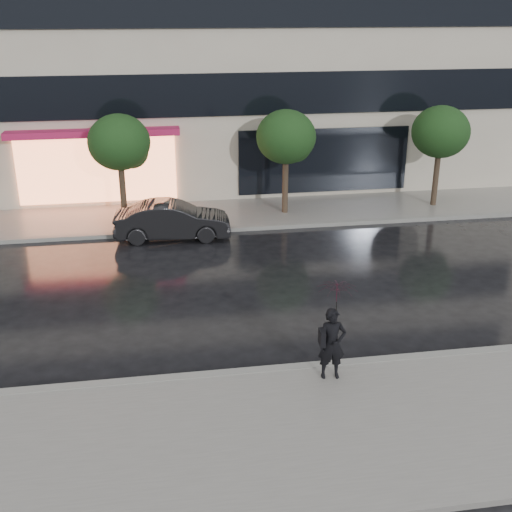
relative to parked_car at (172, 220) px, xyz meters
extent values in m
plane|color=black|center=(1.32, -8.07, -0.65)|extent=(120.00, 120.00, 0.00)
cube|color=slate|center=(1.32, -11.32, -0.59)|extent=(60.00, 4.50, 0.12)
cube|color=slate|center=(1.32, 2.18, -0.59)|extent=(60.00, 3.50, 0.12)
cube|color=gray|center=(1.32, -9.07, -0.58)|extent=(60.00, 0.25, 0.14)
cube|color=gray|center=(1.32, 0.43, -0.58)|extent=(60.00, 0.25, 0.14)
cube|color=black|center=(1.32, 3.87, 3.65)|extent=(28.00, 0.12, 1.60)
cube|color=black|center=(1.32, 3.87, 6.85)|extent=(28.00, 0.12, 1.60)
cube|color=#FF8C59|center=(-2.68, 3.85, 0.95)|extent=(6.00, 0.10, 2.60)
cube|color=#BA1C53|center=(-2.68, 3.52, 2.40)|extent=(6.40, 0.70, 0.25)
cube|color=black|center=(6.32, 3.87, 0.95)|extent=(7.00, 0.10, 2.60)
cylinder|color=#33261C|center=(-1.68, 1.93, 0.45)|extent=(0.22, 0.22, 2.20)
ellipsoid|color=black|center=(-1.68, 1.93, 2.35)|extent=(2.20, 2.20, 1.98)
sphere|color=black|center=(-1.28, 2.13, 1.95)|extent=(1.20, 1.20, 1.20)
cylinder|color=#33261C|center=(4.32, 1.93, 0.45)|extent=(0.22, 0.22, 2.20)
ellipsoid|color=black|center=(4.32, 1.93, 2.35)|extent=(2.20, 2.20, 1.98)
sphere|color=black|center=(4.72, 2.13, 1.95)|extent=(1.20, 1.20, 1.20)
cylinder|color=#33261C|center=(10.32, 1.93, 0.45)|extent=(0.22, 0.22, 2.20)
ellipsoid|color=black|center=(10.32, 1.93, 2.35)|extent=(2.20, 2.20, 1.98)
sphere|color=black|center=(10.72, 2.13, 1.95)|extent=(1.20, 1.20, 1.20)
imported|color=black|center=(0.00, 0.00, 0.00)|extent=(3.99, 1.61, 1.29)
imported|color=black|center=(2.95, -9.57, 0.27)|extent=(0.60, 0.41, 1.59)
imported|color=#400B1C|center=(3.00, -9.57, 1.29)|extent=(0.87, 0.89, 0.76)
cylinder|color=black|center=(3.00, -9.57, 0.85)|extent=(0.02, 0.02, 0.80)
cube|color=black|center=(2.71, -9.61, 0.46)|extent=(0.12, 0.30, 0.34)
camera|label=1|loc=(-0.53, -20.98, 6.94)|focal=45.00mm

